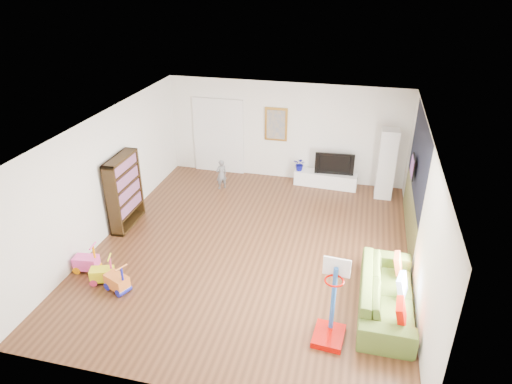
% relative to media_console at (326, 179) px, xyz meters
% --- Properties ---
extents(floor, '(6.50, 7.50, 0.00)m').
position_rel_media_console_xyz_m(floor, '(-1.21, -3.44, -0.20)').
color(floor, brown).
rests_on(floor, ground).
extents(ceiling, '(6.50, 7.50, 0.00)m').
position_rel_media_console_xyz_m(ceiling, '(-1.21, -3.44, 2.50)').
color(ceiling, white).
rests_on(ceiling, ground).
extents(wall_back, '(6.50, 0.00, 2.70)m').
position_rel_media_console_xyz_m(wall_back, '(-1.21, 0.31, 1.15)').
color(wall_back, white).
rests_on(wall_back, ground).
extents(wall_front, '(6.50, 0.00, 2.70)m').
position_rel_media_console_xyz_m(wall_front, '(-1.21, -7.19, 1.15)').
color(wall_front, white).
rests_on(wall_front, ground).
extents(wall_left, '(0.00, 7.50, 2.70)m').
position_rel_media_console_xyz_m(wall_left, '(-4.46, -3.44, 1.15)').
color(wall_left, silver).
rests_on(wall_left, ground).
extents(wall_right, '(0.00, 7.50, 2.70)m').
position_rel_media_console_xyz_m(wall_right, '(2.04, -3.44, 1.15)').
color(wall_right, silver).
rests_on(wall_right, ground).
extents(navy_accent, '(0.01, 3.20, 1.70)m').
position_rel_media_console_xyz_m(navy_accent, '(2.03, -2.04, 1.65)').
color(navy_accent, black).
rests_on(navy_accent, wall_right).
extents(olive_wainscot, '(0.01, 3.20, 1.00)m').
position_rel_media_console_xyz_m(olive_wainscot, '(2.03, -2.04, 0.30)').
color(olive_wainscot, brown).
rests_on(olive_wainscot, wall_right).
extents(doorway, '(1.45, 0.06, 2.10)m').
position_rel_media_console_xyz_m(doorway, '(-3.11, 0.27, 0.85)').
color(doorway, white).
rests_on(doorway, ground).
extents(painting_back, '(0.62, 0.06, 0.92)m').
position_rel_media_console_xyz_m(painting_back, '(-1.46, 0.27, 1.35)').
color(painting_back, gold).
rests_on(painting_back, wall_back).
extents(artwork_right, '(0.04, 0.56, 0.46)m').
position_rel_media_console_xyz_m(artwork_right, '(1.96, -1.84, 1.35)').
color(artwork_right, '#7F3F8C').
rests_on(artwork_right, wall_right).
extents(media_console, '(1.70, 0.51, 0.39)m').
position_rel_media_console_xyz_m(media_console, '(0.00, 0.00, 0.00)').
color(media_console, white).
rests_on(media_console, ground).
extents(tall_cabinet, '(0.43, 0.43, 1.83)m').
position_rel_media_console_xyz_m(tall_cabinet, '(1.51, -0.28, 0.72)').
color(tall_cabinet, white).
rests_on(tall_cabinet, ground).
extents(bookshelf, '(0.33, 1.16, 1.68)m').
position_rel_media_console_xyz_m(bookshelf, '(-4.24, -3.13, 0.65)').
color(bookshelf, black).
rests_on(bookshelf, ground).
extents(sofa, '(0.91, 2.31, 0.67)m').
position_rel_media_console_xyz_m(sofa, '(1.54, -4.73, 0.14)').
color(sofa, '#536B27').
rests_on(sofa, ground).
extents(basketball_hoop, '(0.54, 0.64, 1.43)m').
position_rel_media_console_xyz_m(basketball_hoop, '(0.65, -5.69, 0.52)').
color(basketball_hoop, '#AF0600').
rests_on(basketball_hoop, ground).
extents(ride_on_yellow, '(0.49, 0.39, 0.57)m').
position_rel_media_console_xyz_m(ride_on_yellow, '(-3.67, -5.23, 0.09)').
color(ride_on_yellow, yellow).
rests_on(ride_on_yellow, ground).
extents(ride_on_orange, '(0.53, 0.43, 0.60)m').
position_rel_media_console_xyz_m(ride_on_orange, '(-3.28, -5.38, 0.11)').
color(ride_on_orange, orange).
rests_on(ride_on_orange, ground).
extents(ride_on_pink, '(0.49, 0.34, 0.61)m').
position_rel_media_console_xyz_m(ride_on_pink, '(-4.16, -4.98, 0.11)').
color(ride_on_pink, '#F646A8').
rests_on(ride_on_pink, ground).
extents(child, '(0.36, 0.35, 0.82)m').
position_rel_media_console_xyz_m(child, '(-2.70, -0.82, 0.22)').
color(child, slate).
rests_on(child, ground).
extents(tv, '(1.04, 0.19, 0.60)m').
position_rel_media_console_xyz_m(tv, '(0.20, 0.05, 0.49)').
color(tv, black).
rests_on(tv, media_console).
extents(vase_plant, '(0.39, 0.36, 0.37)m').
position_rel_media_console_xyz_m(vase_plant, '(-0.72, -0.02, 0.38)').
color(vase_plant, '#090B83').
rests_on(vase_plant, media_console).
extents(pillow_left, '(0.14, 0.41, 0.40)m').
position_rel_media_console_xyz_m(pillow_left, '(1.73, -5.43, 0.34)').
color(pillow_left, red).
rests_on(pillow_left, sofa).
extents(pillow_center, '(0.18, 0.38, 0.37)m').
position_rel_media_console_xyz_m(pillow_center, '(1.77, -4.70, 0.34)').
color(pillow_center, white).
rests_on(pillow_center, sofa).
extents(pillow_right, '(0.12, 0.36, 0.35)m').
position_rel_media_console_xyz_m(pillow_right, '(1.72, -4.06, 0.34)').
color(pillow_right, '#BE4B28').
rests_on(pillow_right, sofa).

